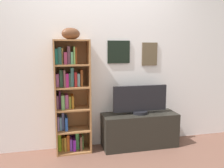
{
  "coord_description": "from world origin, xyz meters",
  "views": [
    {
      "loc": [
        -0.59,
        -2.24,
        1.43
      ],
      "look_at": [
        0.16,
        0.85,
        0.94
      ],
      "focal_mm": 38.49,
      "sensor_mm": 36.0,
      "label": 1
    }
  ],
  "objects_px": {
    "television": "(140,100)",
    "tv_stand": "(140,130)",
    "bookshelf": "(70,97)",
    "football": "(71,34)"
  },
  "relations": [
    {
      "from": "television",
      "to": "tv_stand",
      "type": "bearing_deg",
      "value": -90.0
    },
    {
      "from": "tv_stand",
      "to": "television",
      "type": "bearing_deg",
      "value": 90.0
    },
    {
      "from": "bookshelf",
      "to": "tv_stand",
      "type": "xyz_separation_m",
      "value": [
        0.98,
        -0.09,
        -0.51
      ]
    },
    {
      "from": "football",
      "to": "tv_stand",
      "type": "distance_m",
      "value": 1.65
    },
    {
      "from": "bookshelf",
      "to": "television",
      "type": "relative_size",
      "value": 1.95
    },
    {
      "from": "bookshelf",
      "to": "tv_stand",
      "type": "distance_m",
      "value": 1.11
    },
    {
      "from": "bookshelf",
      "to": "television",
      "type": "xyz_separation_m",
      "value": [
        0.98,
        -0.09,
        -0.07
      ]
    },
    {
      "from": "football",
      "to": "bookshelf",
      "type": "bearing_deg",
      "value": 134.05
    },
    {
      "from": "bookshelf",
      "to": "football",
      "type": "xyz_separation_m",
      "value": [
        0.03,
        -0.03,
        0.84
      ]
    },
    {
      "from": "football",
      "to": "tv_stand",
      "type": "xyz_separation_m",
      "value": [
        0.94,
        -0.05,
        -1.36
      ]
    }
  ]
}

